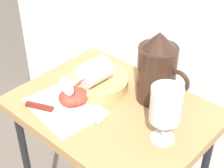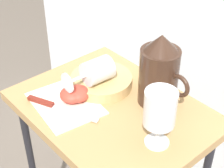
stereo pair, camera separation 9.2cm
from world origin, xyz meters
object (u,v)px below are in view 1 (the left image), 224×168
Objects in this scene: table at (112,128)px; apple_half_left at (71,97)px; wine_glass_upright at (166,107)px; apple_half_right at (76,96)px; wine_glass_tipped_near at (93,72)px; pitcher at (157,73)px; basket_tray at (98,82)px; knife at (51,110)px.

apple_half_left reaches higher than table.
wine_glass_upright reaches higher than apple_half_right.
apple_half_right is at bearing -89.56° from wine_glass_tipped_near.
pitcher is 2.92× the size of apple_half_left.
apple_half_left is (0.00, -0.11, 0.01)m from basket_tray.
basket_tray is at bearing 169.60° from wine_glass_upright.
knife is at bearing -125.05° from pitcher.
basket_tray is 2.57× the size of apple_half_left.
basket_tray is 0.10m from apple_half_right.
basket_tray is 0.88× the size of pitcher.
knife is (-0.18, -0.25, -0.08)m from pitcher.
table is 0.18m from wine_glass_tipped_near.
apple_half_left is at bearing -88.28° from basket_tray.
apple_half_right is (-0.09, -0.06, 0.11)m from table.
apple_half_left is (-0.01, -0.09, -0.05)m from wine_glass_tipped_near.
pitcher reaches higher than apple_half_left.
knife is (-0.02, -0.06, -0.02)m from apple_half_left.
basket_tray is 0.18m from knife.
wine_glass_tipped_near is at bearing 86.13° from apple_half_left.
knife is (-0.02, -0.08, -0.02)m from apple_half_right.
apple_half_left is at bearing -93.87° from wine_glass_tipped_near.
table is 0.20m from knife.
pitcher is at bearing 60.88° from table.
pitcher reaches higher than knife.
basket_tray reaches higher than knife.
basket_tray is at bearing -155.24° from pitcher.
apple_half_left is at bearing -115.52° from apple_half_right.
apple_half_left and apple_half_right have the same top height.
knife reaches higher than table.
wine_glass_tipped_near reaches higher than apple_half_right.
wine_glass_tipped_near reaches higher than table.
table is 4.79× the size of wine_glass_tipped_near.
wine_glass_upright is at bearing -46.92° from pitcher.
wine_glass_upright is (0.18, -0.01, 0.19)m from table.
wine_glass_tipped_near is 0.09m from apple_half_right.
pitcher is at bearing 54.95° from knife.
pitcher is 2.92× the size of apple_half_right.
table is 0.22m from pitcher.
pitcher is 0.26m from apple_half_left.
table is 9.91× the size of apple_half_right.
pitcher is at bearing 24.76° from basket_tray.
pitcher reaches higher than wine_glass_tipped_near.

